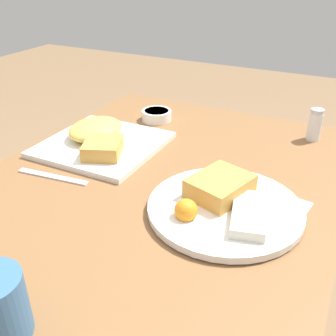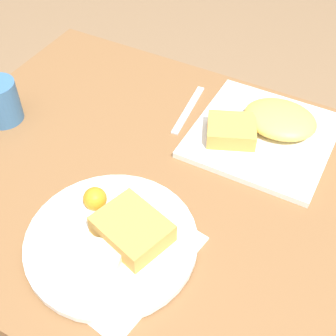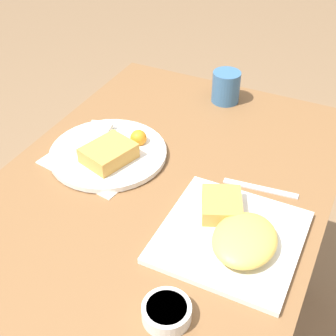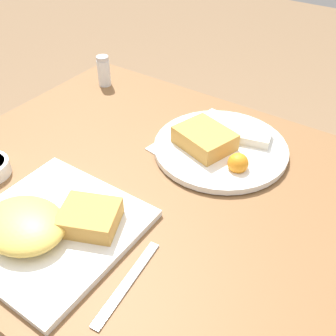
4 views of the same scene
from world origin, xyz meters
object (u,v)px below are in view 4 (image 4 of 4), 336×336
(salt_shaker, at_px, (104,73))
(butter_knife, at_px, (127,283))
(plate_square_near, at_px, (46,225))
(plate_oval_far, at_px, (219,145))

(salt_shaker, height_order, butter_knife, salt_shaker)
(plate_square_near, distance_m, plate_oval_far, 0.41)
(plate_square_near, height_order, salt_shaker, salt_shaker)
(plate_oval_far, height_order, butter_knife, plate_oval_far)
(salt_shaker, distance_m, butter_knife, 0.69)
(plate_oval_far, bearing_deg, salt_shaker, 166.76)
(plate_square_near, distance_m, salt_shaker, 0.57)
(plate_square_near, bearing_deg, butter_knife, -0.48)
(plate_square_near, xyz_separation_m, salt_shaker, (-0.29, 0.49, 0.02))
(salt_shaker, bearing_deg, butter_knife, -45.77)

